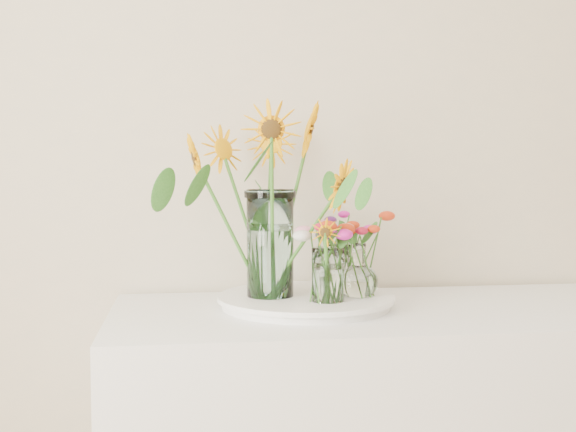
# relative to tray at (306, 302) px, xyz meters

# --- Properties ---
(tray) EXTENTS (0.43, 0.43, 0.02)m
(tray) POSITION_rel_tray_xyz_m (0.00, 0.00, 0.00)
(tray) COLOR white
(tray) RESTS_ON counter
(mason_jar) EXTENTS (0.12, 0.12, 0.28)m
(mason_jar) POSITION_rel_tray_xyz_m (-0.09, 0.00, 0.15)
(mason_jar) COLOR silver
(mason_jar) RESTS_ON tray
(sunflower_bouquet) EXTENTS (0.71, 0.71, 0.49)m
(sunflower_bouquet) POSITION_rel_tray_xyz_m (-0.09, 0.00, 0.26)
(sunflower_bouquet) COLOR #F5A205
(sunflower_bouquet) RESTS_ON tray
(small_vase_a) EXTENTS (0.08, 0.08, 0.14)m
(small_vase_a) POSITION_rel_tray_xyz_m (0.04, -0.09, 0.08)
(small_vase_a) COLOR white
(small_vase_a) RESTS_ON tray
(wildflower_posy_a) EXTENTS (0.18, 0.18, 0.23)m
(wildflower_posy_a) POSITION_rel_tray_xyz_m (0.04, -0.09, 0.13)
(wildflower_posy_a) COLOR red
(wildflower_posy_a) RESTS_ON tray
(small_vase_b) EXTENTS (0.12, 0.12, 0.14)m
(small_vase_b) POSITION_rel_tray_xyz_m (0.13, -0.03, 0.08)
(small_vase_b) COLOR white
(small_vase_b) RESTS_ON tray
(wildflower_posy_b) EXTENTS (0.22, 0.22, 0.23)m
(wildflower_posy_b) POSITION_rel_tray_xyz_m (0.13, -0.03, 0.13)
(wildflower_posy_b) COLOR red
(wildflower_posy_b) RESTS_ON tray
(small_vase_c) EXTENTS (0.08, 0.08, 0.13)m
(small_vase_c) POSITION_rel_tray_xyz_m (0.10, 0.08, 0.08)
(small_vase_c) COLOR white
(small_vase_c) RESTS_ON tray
(wildflower_posy_c) EXTENTS (0.18, 0.18, 0.22)m
(wildflower_posy_c) POSITION_rel_tray_xyz_m (0.10, 0.08, 0.12)
(wildflower_posy_c) COLOR red
(wildflower_posy_c) RESTS_ON tray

